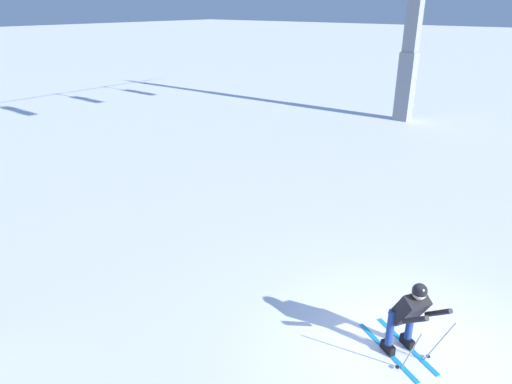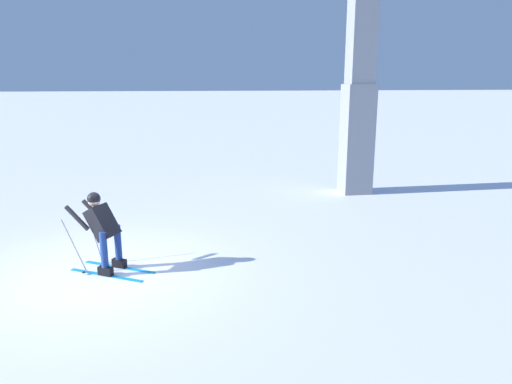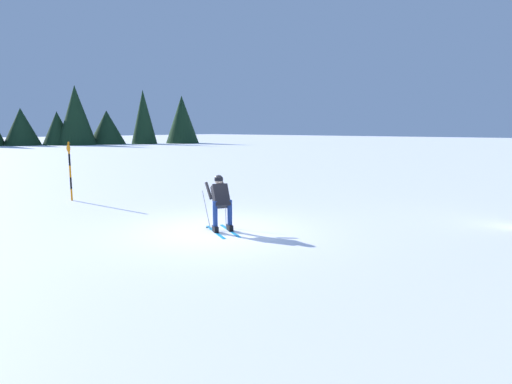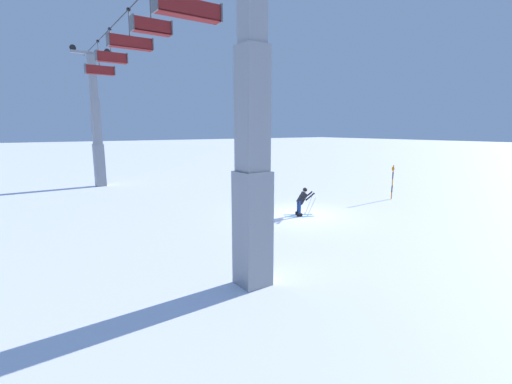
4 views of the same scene
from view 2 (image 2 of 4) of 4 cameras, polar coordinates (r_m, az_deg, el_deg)
name	(u,v)px [view 2 (image 2 of 4)]	position (r m, az deg, el deg)	size (l,w,h in m)	color
ground_plane	(97,274)	(9.47, -18.53, -9.34)	(260.00, 260.00, 0.00)	white
skier_carving_main	(102,226)	(9.31, -18.01, -3.92)	(1.30, 1.69, 1.65)	#198CCC
lift_tower_near	(361,49)	(15.17, 12.52, 16.41)	(0.88, 2.73, 10.72)	gray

